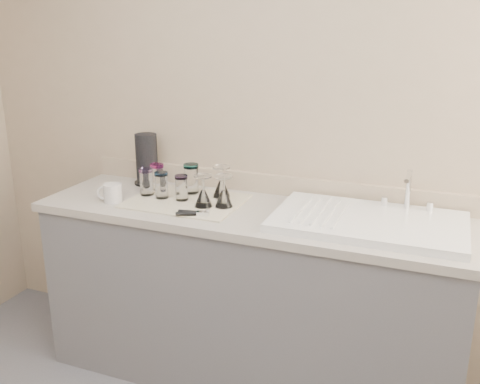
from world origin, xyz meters
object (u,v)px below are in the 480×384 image
at_px(white_mug, 112,193).
at_px(tumbler_teal, 157,177).
at_px(sink_unit, 369,221).
at_px(goblet_front_right, 224,196).
at_px(goblet_front_left, 203,196).
at_px(paper_towel_roll, 147,160).
at_px(tumbler_purple, 191,178).
at_px(tumbler_blue, 162,185).
at_px(goblet_back_left, 221,186).
at_px(can_opener, 193,213).
at_px(tumbler_lavender, 181,188).
at_px(tumbler_magenta, 146,182).

bearing_deg(white_mug, tumbler_teal, 63.96).
bearing_deg(sink_unit, goblet_front_right, -177.94).
xyz_separation_m(goblet_front_left, paper_towel_roll, (-0.46, 0.25, 0.08)).
bearing_deg(tumbler_purple, tumbler_blue, -127.75).
bearing_deg(tumbler_teal, sink_unit, -5.04).
distance_m(tumbler_blue, white_mug, 0.24).
xyz_separation_m(goblet_back_left, white_mug, (-0.48, -0.25, -0.02)).
bearing_deg(can_opener, tumbler_purple, 118.06).
distance_m(white_mug, paper_towel_roll, 0.35).
relative_size(goblet_front_right, paper_towel_roll, 0.55).
relative_size(tumbler_purple, goblet_back_left, 0.97).
xyz_separation_m(tumbler_teal, goblet_front_left, (0.34, -0.15, -0.02)).
bearing_deg(goblet_front_left, tumbler_teal, 155.62).
bearing_deg(can_opener, tumbler_lavender, 130.69).
bearing_deg(white_mug, tumbler_blue, 31.55).
relative_size(tumbler_magenta, goblet_back_left, 0.88).
relative_size(tumbler_magenta, can_opener, 0.91).
xyz_separation_m(tumbler_magenta, tumbler_lavender, (0.20, -0.01, -0.01)).
relative_size(tumbler_purple, tumbler_magenta, 1.11).
xyz_separation_m(tumbler_purple, goblet_back_left, (0.17, -0.00, -0.02)).
distance_m(tumbler_teal, goblet_front_left, 0.37).
height_order(tumbler_blue, can_opener, tumbler_blue).
height_order(tumbler_purple, paper_towel_roll, paper_towel_roll).
bearing_deg(goblet_front_right, tumbler_magenta, 176.97).
xyz_separation_m(tumbler_lavender, can_opener, (0.15, -0.18, -0.05)).
relative_size(tumbler_teal, white_mug, 1.03).
distance_m(goblet_back_left, goblet_front_right, 0.15).
relative_size(sink_unit, goblet_front_left, 5.36).
relative_size(sink_unit, tumbler_teal, 5.91).
height_order(tumbler_purple, white_mug, tumbler_purple).
distance_m(tumbler_lavender, goblet_back_left, 0.20).
bearing_deg(tumbler_teal, can_opener, -39.09).
height_order(sink_unit, tumbler_purple, sink_unit).
bearing_deg(tumbler_purple, white_mug, -140.13).
bearing_deg(paper_towel_roll, tumbler_magenta, -59.93).
xyz_separation_m(tumbler_magenta, goblet_back_left, (0.36, 0.11, -0.02)).
relative_size(can_opener, white_mug, 1.12).
distance_m(sink_unit, tumbler_lavender, 0.91).
relative_size(tumbler_magenta, white_mug, 1.03).
bearing_deg(white_mug, goblet_back_left, 28.20).
xyz_separation_m(tumbler_magenta, can_opener, (0.35, -0.18, -0.06)).
bearing_deg(paper_towel_roll, tumbler_teal, -39.65).
relative_size(tumbler_lavender, paper_towel_roll, 0.46).
bearing_deg(tumbler_purple, paper_towel_roll, 164.67).
bearing_deg(can_opener, goblet_front_right, 63.08).
bearing_deg(tumbler_purple, can_opener, -61.94).
relative_size(tumbler_lavender, can_opener, 0.83).
distance_m(goblet_front_left, paper_towel_roll, 0.53).
bearing_deg(goblet_front_left, tumbler_lavender, 161.90).
bearing_deg(goblet_front_right, tumbler_teal, 164.14).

